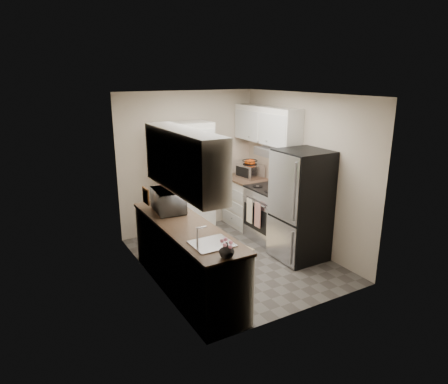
# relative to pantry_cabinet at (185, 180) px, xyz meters

# --- Properties ---
(ground) EXTENTS (3.20, 3.20, 0.00)m
(ground) POSITION_rel_pantry_cabinet_xyz_m (0.20, -1.32, -1.00)
(ground) COLOR #56514C
(ground) RESTS_ON ground
(room_shell) EXTENTS (2.64, 3.24, 2.52)m
(room_shell) POSITION_rel_pantry_cabinet_xyz_m (0.18, -1.32, 0.63)
(room_shell) COLOR beige
(room_shell) RESTS_ON ground
(pantry_cabinet) EXTENTS (0.90, 0.55, 2.00)m
(pantry_cabinet) POSITION_rel_pantry_cabinet_xyz_m (0.00, 0.00, 0.00)
(pantry_cabinet) COLOR silver
(pantry_cabinet) RESTS_ON ground
(base_cabinet_left) EXTENTS (0.60, 2.30, 0.88)m
(base_cabinet_left) POSITION_rel_pantry_cabinet_xyz_m (-0.79, -1.75, -0.56)
(base_cabinet_left) COLOR silver
(base_cabinet_left) RESTS_ON ground
(countertop_left) EXTENTS (0.63, 2.33, 0.04)m
(countertop_left) POSITION_rel_pantry_cabinet_xyz_m (-0.79, -1.75, -0.10)
(countertop_left) COLOR brown
(countertop_left) RESTS_ON base_cabinet_left
(base_cabinet_right) EXTENTS (0.60, 0.80, 0.88)m
(base_cabinet_right) POSITION_rel_pantry_cabinet_xyz_m (1.19, -0.12, -0.56)
(base_cabinet_right) COLOR silver
(base_cabinet_right) RESTS_ON ground
(countertop_right) EXTENTS (0.63, 0.83, 0.04)m
(countertop_right) POSITION_rel_pantry_cabinet_xyz_m (1.19, -0.12, -0.10)
(countertop_right) COLOR brown
(countertop_right) RESTS_ON base_cabinet_right
(electric_range) EXTENTS (0.71, 0.78, 1.13)m
(electric_range) POSITION_rel_pantry_cabinet_xyz_m (1.17, -0.93, -0.52)
(electric_range) COLOR #B7B7BC
(electric_range) RESTS_ON ground
(refrigerator) EXTENTS (0.70, 0.72, 1.70)m
(refrigerator) POSITION_rel_pantry_cabinet_xyz_m (1.14, -1.73, -0.15)
(refrigerator) COLOR #B7B7BC
(refrigerator) RESTS_ON ground
(microwave) EXTENTS (0.43, 0.60, 0.31)m
(microwave) POSITION_rel_pantry_cabinet_xyz_m (-0.77, -1.16, 0.08)
(microwave) COLOR silver
(microwave) RESTS_ON countertop_left
(wine_bottle) EXTENTS (0.08, 0.08, 0.31)m
(wine_bottle) POSITION_rel_pantry_cabinet_xyz_m (-0.78, -0.98, 0.08)
(wine_bottle) COLOR black
(wine_bottle) RESTS_ON countertop_left
(flower_vase) EXTENTS (0.17, 0.17, 0.17)m
(flower_vase) POSITION_rel_pantry_cabinet_xyz_m (-0.81, -2.83, 0.00)
(flower_vase) COLOR white
(flower_vase) RESTS_ON countertop_left
(cutting_board) EXTENTS (0.11, 0.25, 0.33)m
(cutting_board) POSITION_rel_pantry_cabinet_xyz_m (-0.64, -0.72, 0.08)
(cutting_board) COLOR #4E953C
(cutting_board) RESTS_ON countertop_left
(toaster_oven) EXTENTS (0.40, 0.48, 0.25)m
(toaster_oven) POSITION_rel_pantry_cabinet_xyz_m (1.25, -0.14, 0.05)
(toaster_oven) COLOR #B9B8BD
(toaster_oven) RESTS_ON countertop_right
(fruit_basket) EXTENTS (0.31, 0.31, 0.12)m
(fruit_basket) POSITION_rel_pantry_cabinet_xyz_m (1.25, -0.13, 0.23)
(fruit_basket) COLOR #DA4E10
(fruit_basket) RESTS_ON toaster_oven
(kitchen_mat) EXTENTS (0.75, 1.00, 0.01)m
(kitchen_mat) POSITION_rel_pantry_cabinet_xyz_m (0.30, -0.81, -0.99)
(kitchen_mat) COLOR beige
(kitchen_mat) RESTS_ON ground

